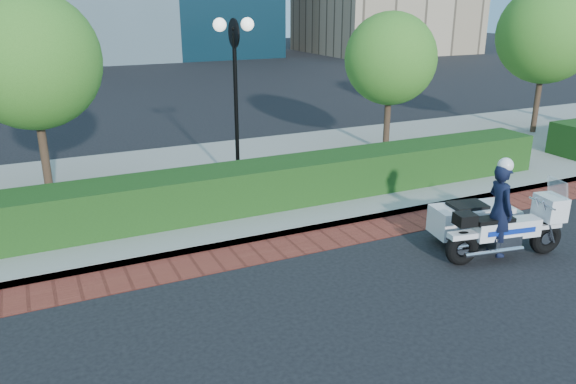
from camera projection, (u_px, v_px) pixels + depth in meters
name	position (u px, v px, depth m)	size (l,w,h in m)	color
ground	(289.00, 286.00, 9.86)	(120.00, 120.00, 0.00)	black
brick_strip	(257.00, 253.00, 11.14)	(60.00, 1.00, 0.01)	maroon
sidewalk	(193.00, 185.00, 14.96)	(60.00, 8.00, 0.15)	gray
hedge_main	(221.00, 191.00, 12.73)	(18.00, 1.20, 1.00)	#193210
lamppost	(235.00, 77.00, 13.74)	(1.02, 0.70, 4.21)	black
tree_b	(31.00, 61.00, 12.88)	(3.20, 3.20, 4.89)	#332319
tree_c	(391.00, 59.00, 17.05)	(2.80, 2.80, 4.30)	#332319
tree_d	(547.00, 34.00, 19.49)	(3.40, 3.40, 5.16)	#332319
police_motorcycle	(491.00, 219.00, 10.96)	(2.53, 2.00, 2.05)	black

